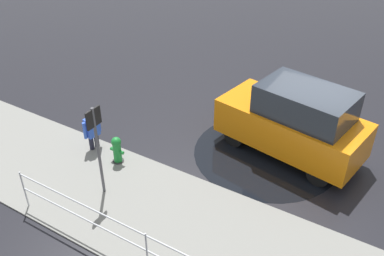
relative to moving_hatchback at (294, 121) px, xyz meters
name	(u,v)px	position (x,y,z in m)	size (l,w,h in m)	color
ground_plane	(303,150)	(-0.30, -0.30, -1.03)	(60.00, 60.00, 0.00)	black
kerb_strip	(237,251)	(-0.30, 3.90, -1.01)	(24.00, 3.20, 0.04)	slate
moving_hatchback	(294,121)	(0.00, 0.00, 0.00)	(4.13, 2.34, 2.06)	orange
fire_hydrant	(117,150)	(3.78, 2.82, -0.63)	(0.42, 0.31, 0.80)	#197A2D
pedestrian	(92,128)	(4.75, 2.67, -0.34)	(0.29, 0.56, 1.22)	blue
sign_post	(97,139)	(3.31, 3.92, 0.55)	(0.07, 0.44, 2.40)	#4C4C51
puddle_patch	(266,153)	(0.54, 0.39, -1.02)	(3.99, 3.99, 0.01)	black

